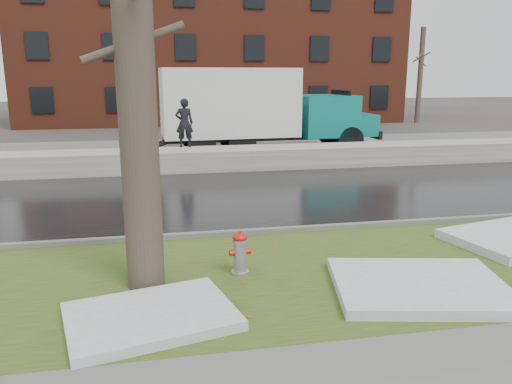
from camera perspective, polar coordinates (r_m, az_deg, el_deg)
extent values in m
plane|color=#47423D|center=(9.70, 1.98, -6.74)|extent=(120.00, 120.00, 0.00)
cube|color=#2D4517|center=(8.56, 3.88, -9.42)|extent=(60.00, 4.50, 0.04)
cube|color=black|center=(13.93, -2.16, -0.45)|extent=(60.00, 7.00, 0.03)
cube|color=slate|center=(22.22, -5.56, 4.66)|extent=(60.00, 9.00, 0.03)
cube|color=slate|center=(10.60, 0.77, -4.58)|extent=(60.00, 0.15, 0.14)
cube|color=beige|center=(17.94, -4.25, 3.79)|extent=(60.00, 1.60, 0.75)
cube|color=maroon|center=(39.12, -5.21, 15.68)|extent=(26.00, 12.00, 10.00)
cylinder|color=brown|center=(35.10, -17.87, 12.54)|extent=(0.36, 0.36, 6.50)
cylinder|color=brown|center=(35.11, -17.98, 14.08)|extent=(0.84, 1.62, 0.73)
cylinder|color=brown|center=(35.14, -18.09, 15.55)|extent=(1.08, 1.26, 0.66)
cylinder|color=brown|center=(35.10, -17.91, 13.11)|extent=(1.40, 0.61, 0.63)
cylinder|color=brown|center=(37.51, 18.25, 12.52)|extent=(0.36, 0.36, 6.50)
cylinder|color=brown|center=(37.52, 18.35, 13.97)|extent=(0.84, 1.62, 0.73)
cylinder|color=brown|center=(37.55, 18.46, 15.33)|extent=(1.08, 1.26, 0.66)
cylinder|color=brown|center=(37.51, 18.29, 13.05)|extent=(1.40, 0.61, 0.63)
cylinder|color=#909497|center=(8.41, -1.84, -7.30)|extent=(0.24, 0.24, 0.65)
ellipsoid|color=red|center=(8.30, -1.86, -5.19)|extent=(0.28, 0.28, 0.15)
cylinder|color=red|center=(8.27, -1.86, -4.64)|extent=(0.05, 0.05, 0.05)
cylinder|color=red|center=(8.35, -2.73, -6.98)|extent=(0.11, 0.11, 0.10)
cylinder|color=red|center=(8.42, -0.97, -6.78)|extent=(0.11, 0.11, 0.10)
cylinder|color=#909497|center=(8.50, -2.12, -6.58)|extent=(0.14, 0.11, 0.13)
cylinder|color=brown|center=(7.64, -13.76, 15.50)|extent=(0.67, 0.67, 7.25)
cylinder|color=brown|center=(7.64, -13.80, 16.27)|extent=(1.50, 0.38, 0.65)
cube|color=black|center=(21.77, 0.46, 6.30)|extent=(8.35, 1.46, 0.23)
cube|color=silver|center=(21.35, -3.10, 10.20)|extent=(5.74, 2.88, 2.81)
cube|color=#0D7A71|center=(22.60, 7.84, 8.68)|extent=(2.51, 2.61, 1.77)
cube|color=#0D7A71|center=(23.23, 11.30, 7.64)|extent=(1.36, 2.35, 0.94)
cube|color=black|center=(22.84, 9.62, 10.24)|extent=(0.19, 2.08, 0.94)
cube|color=black|center=(21.15, -12.23, 4.87)|extent=(1.84, 1.34, 0.70)
cylinder|color=black|center=(22.01, 10.71, 5.87)|extent=(1.16, 0.37, 1.14)
cylinder|color=black|center=(23.99, 8.55, 6.55)|extent=(1.16, 0.37, 1.14)
cylinder|color=black|center=(20.49, -1.61, 5.56)|extent=(1.16, 0.37, 1.14)
cylinder|color=black|center=(22.61, -2.80, 6.28)|extent=(1.16, 0.37, 1.14)
cylinder|color=black|center=(20.21, -6.23, 5.38)|extent=(1.16, 0.37, 1.14)
cylinder|color=black|center=(22.36, -7.00, 6.11)|extent=(1.16, 0.37, 1.14)
imported|color=black|center=(18.28, -8.19, 7.82)|extent=(0.65, 0.43, 1.75)
cube|color=silver|center=(8.27, 18.19, -10.18)|extent=(2.95, 2.48, 0.16)
cube|color=silver|center=(7.14, -11.92, -13.73)|extent=(2.52, 2.07, 0.14)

